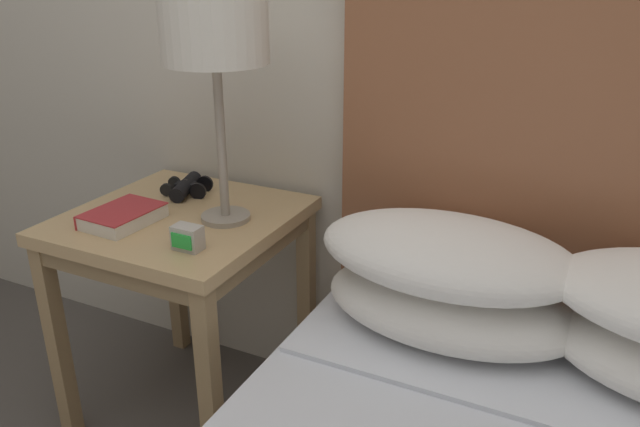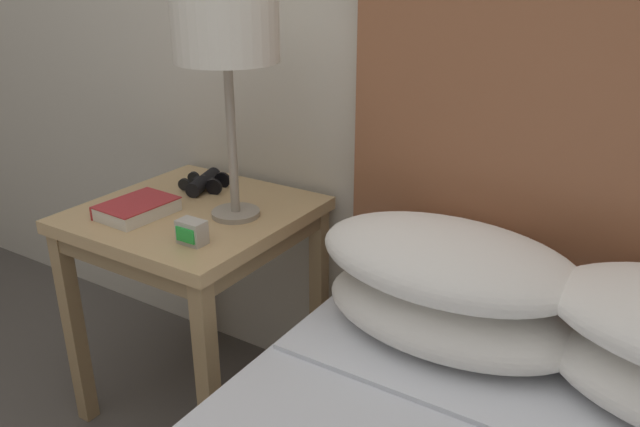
% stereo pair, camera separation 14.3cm
% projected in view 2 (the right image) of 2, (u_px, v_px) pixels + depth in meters
% --- Properties ---
extents(nightstand, '(0.58, 0.58, 0.65)m').
position_uv_depth(nightstand, '(195.00, 237.00, 1.77)').
color(nightstand, tan).
rests_on(nightstand, ground_plane).
extents(table_lamp, '(0.26, 0.26, 0.59)m').
position_uv_depth(table_lamp, '(226.00, 29.00, 1.50)').
color(table_lamp, gray).
rests_on(table_lamp, nightstand).
extents(book_on_nightstand, '(0.15, 0.20, 0.04)m').
position_uv_depth(book_on_nightstand, '(137.00, 208.00, 1.68)').
color(book_on_nightstand, silver).
rests_on(book_on_nightstand, nightstand).
extents(binoculars_pair, '(0.15, 0.16, 0.05)m').
position_uv_depth(binoculars_pair, '(204.00, 182.00, 1.87)').
color(binoculars_pair, black).
rests_on(binoculars_pair, nightstand).
extents(alarm_clock, '(0.07, 0.05, 0.06)m').
position_uv_depth(alarm_clock, '(192.00, 232.00, 1.51)').
color(alarm_clock, '#B7B2A8').
rests_on(alarm_clock, nightstand).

